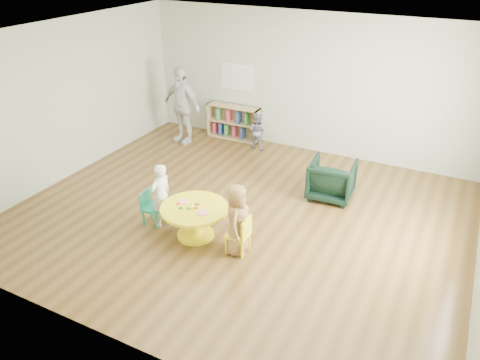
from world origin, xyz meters
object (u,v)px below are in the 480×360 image
(adult_caretaker, at_px, (182,105))
(kid_chair_left, at_px, (151,206))
(child_left, at_px, (161,195))
(bookshelf, at_px, (234,122))
(armchair, at_px, (332,179))
(kid_chair_right, at_px, (240,234))
(activity_table, at_px, (195,216))
(toddler, at_px, (257,131))
(child_right, at_px, (237,220))

(adult_caretaker, bearing_deg, kid_chair_left, -54.96)
(child_left, xyz_separation_m, adult_caretaker, (-1.56, 2.97, 0.31))
(bookshelf, distance_m, adult_caretaker, 1.21)
(bookshelf, height_order, armchair, bookshelf)
(kid_chair_right, height_order, child_left, child_left)
(bookshelf, relative_size, child_left, 1.16)
(kid_chair_left, height_order, adult_caretaker, adult_caretaker)
(activity_table, xyz_separation_m, child_left, (-0.62, 0.04, 0.17))
(kid_chair_left, relative_size, bookshelf, 0.46)
(toddler, bearing_deg, child_left, 94.79)
(child_right, relative_size, toddler, 1.38)
(bookshelf, xyz_separation_m, child_left, (0.68, -3.66, 0.15))
(kid_chair_right, xyz_separation_m, adult_caretaker, (-2.97, 3.07, 0.51))
(kid_chair_left, distance_m, kid_chair_right, 1.60)
(activity_table, relative_size, adult_caretaker, 0.61)
(kid_chair_left, xyz_separation_m, toddler, (0.22, 3.41, 0.09))
(bookshelf, height_order, adult_caretaker, adult_caretaker)
(armchair, relative_size, child_left, 0.72)
(bookshelf, distance_m, child_left, 3.73)
(kid_chair_left, relative_size, armchair, 0.73)
(activity_table, bearing_deg, bookshelf, 109.37)
(kid_chair_right, xyz_separation_m, child_left, (-1.41, 0.10, 0.21))
(armchair, distance_m, child_left, 2.90)
(toddler, xyz_separation_m, adult_caretaker, (-1.60, -0.40, 0.44))
(activity_table, xyz_separation_m, kid_chair_right, (0.79, -0.06, -0.04))
(kid_chair_left, bearing_deg, armchair, 129.43)
(kid_chair_left, bearing_deg, adult_caretaker, -158.47)
(activity_table, height_order, adult_caretaker, adult_caretaker)
(kid_chair_right, bearing_deg, activity_table, 83.92)
(activity_table, distance_m, kid_chair_left, 0.81)
(kid_chair_right, distance_m, child_left, 1.43)
(armchair, xyz_separation_m, child_right, (-0.71, -2.13, 0.19))
(activity_table, xyz_separation_m, child_right, (0.74, -0.06, 0.19))
(child_left, height_order, adult_caretaker, adult_caretaker)
(kid_chair_left, xyz_separation_m, child_left, (0.19, 0.04, 0.22))
(armchair, bearing_deg, child_left, 40.38)
(bookshelf, distance_m, toddler, 0.78)
(kid_chair_left, xyz_separation_m, bookshelf, (-0.50, 3.70, 0.07))
(activity_table, bearing_deg, child_right, -4.36)
(armchair, bearing_deg, kid_chair_right, 68.72)
(activity_table, bearing_deg, armchair, 55.05)
(activity_table, relative_size, bookshelf, 0.84)
(child_right, bearing_deg, armchair, -34.19)
(bookshelf, bearing_deg, child_right, -61.55)
(bookshelf, relative_size, adult_caretaker, 0.73)
(child_right, bearing_deg, kid_chair_left, 72.06)
(kid_chair_right, bearing_deg, adult_caretaker, 42.07)
(child_left, bearing_deg, toddler, -167.50)
(adult_caretaker, bearing_deg, kid_chair_right, -35.48)
(kid_chair_right, bearing_deg, child_left, 83.91)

